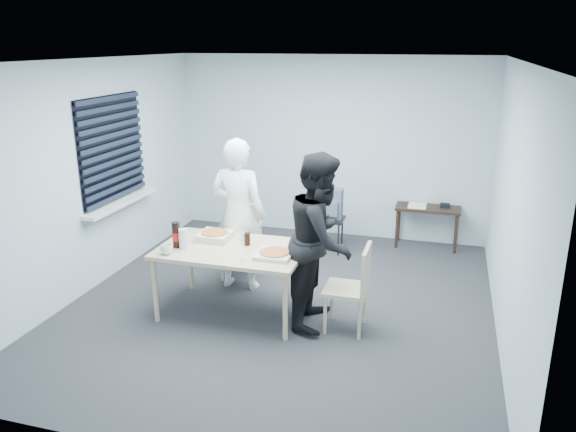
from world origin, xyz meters
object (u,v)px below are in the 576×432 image
(mug_b, at_px, (245,236))
(soda_bottle, at_px, (176,235))
(person_white, at_px, (238,215))
(person_black, at_px, (321,240))
(side_table, at_px, (428,213))
(chair_far, at_px, (242,235))
(chair_right, at_px, (355,283))
(dining_table, at_px, (232,253))
(backpack, at_px, (331,204))
(stool, at_px, (331,226))
(mug_a, at_px, (166,250))

(mug_b, height_order, soda_bottle, soda_bottle)
(person_white, xyz_separation_m, mug_b, (0.23, -0.40, -0.11))
(person_black, height_order, side_table, person_black)
(chair_far, distance_m, mug_b, 0.84)
(chair_far, height_order, chair_right, same)
(dining_table, height_order, chair_far, chair_far)
(dining_table, relative_size, chair_far, 1.69)
(chair_right, bearing_deg, side_table, 77.71)
(chair_right, relative_size, mug_b, 8.90)
(person_white, height_order, person_black, same)
(backpack, bearing_deg, stool, 89.30)
(stool, bearing_deg, person_white, -118.99)
(backpack, xyz_separation_m, mug_b, (-0.56, -1.81, 0.10))
(soda_bottle, bearing_deg, backpack, 61.77)
(person_black, relative_size, stool, 3.69)
(stool, height_order, backpack, backpack)
(soda_bottle, bearing_deg, chair_far, 75.01)
(chair_far, bearing_deg, person_black, -37.43)
(mug_b, xyz_separation_m, soda_bottle, (-0.61, -0.38, 0.08))
(person_black, height_order, mug_b, person_black)
(dining_table, distance_m, chair_right, 1.30)
(side_table, bearing_deg, chair_right, -102.29)
(soda_bottle, bearing_deg, mug_b, 31.85)
(backpack, distance_m, mug_b, 1.90)
(person_black, xyz_separation_m, soda_bottle, (-1.48, -0.21, -0.02))
(dining_table, xyz_separation_m, stool, (0.62, 2.07, -0.30))
(person_black, relative_size, side_table, 2.02)
(chair_right, xyz_separation_m, soda_bottle, (-1.86, -0.11, 0.35))
(chair_far, bearing_deg, stool, 51.09)
(mug_a, xyz_separation_m, soda_bottle, (0.01, 0.21, 0.08))
(stool, xyz_separation_m, mug_b, (-0.56, -1.82, 0.41))
(soda_bottle, bearing_deg, side_table, 48.49)
(side_table, bearing_deg, backpack, -156.19)
(mug_a, distance_m, mug_b, 0.86)
(side_table, bearing_deg, stool, -156.67)
(dining_table, height_order, stool, dining_table)
(person_black, bearing_deg, side_table, -20.49)
(side_table, height_order, mug_b, mug_b)
(chair_far, distance_m, soda_bottle, 1.21)
(chair_far, distance_m, person_black, 1.54)
(person_black, bearing_deg, stool, 8.72)
(dining_table, relative_size, person_black, 0.85)
(chair_right, distance_m, mug_a, 1.91)
(mug_a, bearing_deg, soda_bottle, 87.80)
(mug_b, bearing_deg, person_white, 119.59)
(chair_right, distance_m, side_table, 2.70)
(person_white, xyz_separation_m, side_table, (2.04, 1.97, -0.38))
(chair_right, height_order, person_black, person_black)
(chair_right, bearing_deg, dining_table, 178.56)
(person_white, distance_m, mug_a, 1.07)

